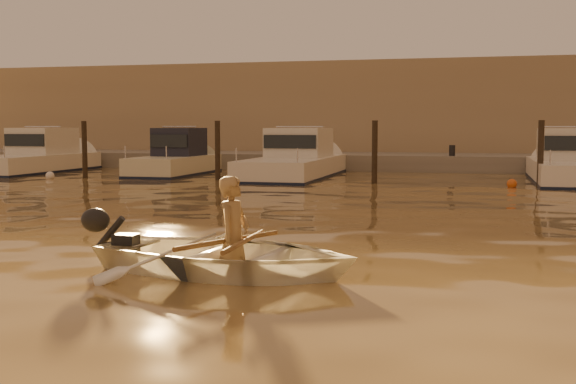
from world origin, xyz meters
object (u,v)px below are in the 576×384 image
(moored_boat_4, at_px, (572,163))
(dinghy, at_px, (227,255))
(person, at_px, (234,237))
(moored_boat_0, at_px, (34,156))
(moored_boat_1, at_px, (174,158))
(moored_boat_2, at_px, (295,160))
(waterfront_building, at_px, (416,114))

(moored_boat_4, bearing_deg, dinghy, -109.68)
(person, bearing_deg, moored_boat_0, 47.21)
(moored_boat_1, xyz_separation_m, moored_boat_4, (14.00, 0.00, 0.00))
(moored_boat_2, bearing_deg, moored_boat_0, 180.00)
(dinghy, height_order, moored_boat_2, moored_boat_2)
(moored_boat_4, bearing_deg, person, -109.36)
(moored_boat_0, xyz_separation_m, moored_boat_1, (6.00, 0.00, 0.00))
(person, xyz_separation_m, waterfront_building, (-0.07, 27.74, 1.94))
(moored_boat_0, bearing_deg, moored_boat_4, 0.00)
(moored_boat_2, bearing_deg, waterfront_building, 72.91)
(moored_boat_1, bearing_deg, moored_boat_4, 0.00)
(person, height_order, moored_boat_0, moored_boat_0)
(moored_boat_2, bearing_deg, dinghy, -78.65)
(person, bearing_deg, dinghy, 90.00)
(person, relative_size, moored_boat_4, 0.20)
(moored_boat_1, height_order, moored_boat_2, same)
(waterfront_building, bearing_deg, person, -89.85)
(moored_boat_2, bearing_deg, moored_boat_1, 180.00)
(person, distance_m, moored_boat_1, 18.60)
(dinghy, distance_m, moored_boat_2, 17.07)
(dinghy, relative_size, moored_boat_0, 0.46)
(person, height_order, moored_boat_1, moored_boat_1)
(dinghy, height_order, waterfront_building, waterfront_building)
(person, relative_size, waterfront_building, 0.03)
(moored_boat_0, distance_m, moored_boat_4, 20.00)
(moored_boat_0, xyz_separation_m, waterfront_building, (14.04, 11.00, 1.77))
(person, distance_m, moored_boat_4, 17.74)
(person, height_order, waterfront_building, waterfront_building)
(dinghy, distance_m, waterfront_building, 27.81)
(moored_boat_0, height_order, moored_boat_2, same)
(person, bearing_deg, moored_boat_1, 32.94)
(moored_boat_0, bearing_deg, person, -49.87)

